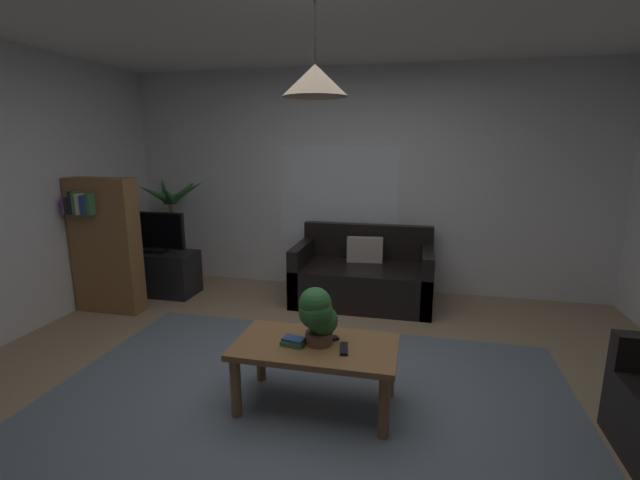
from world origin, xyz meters
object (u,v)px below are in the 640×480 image
Objects in this scene: book_on_table_0 at (293,343)px; couch_under_window at (363,278)px; remote_on_table_1 at (327,340)px; tv at (154,232)px; potted_palm_corner at (174,236)px; book_on_table_1 at (294,339)px; tv_stand at (158,273)px; bookshelf_corner at (105,244)px; pendant_lamp at (315,80)px; remote_on_table_0 at (344,349)px; coffee_table at (316,355)px; potted_plant_on_table at (318,314)px.

couch_under_window is at bearing 84.95° from book_on_table_0.
remote_on_table_1 is 0.21× the size of tv.
remote_on_table_1 is (0.20, 0.11, -0.00)m from book_on_table_0.
book_on_table_1 is at bearing -45.82° from potted_palm_corner.
potted_palm_corner is at bearing 93.52° from tv.
couch_under_window is 2.40m from tv_stand.
remote_on_table_1 is at bearing -89.56° from couch_under_window.
couch_under_window is at bearing 18.62° from bookshelf_corner.
tv_stand is at bearing 142.28° from pendant_lamp.
remote_on_table_0 and remote_on_table_1 have the same top height.
potted_palm_corner reaches higher than remote_on_table_0.
tv is (-2.34, 1.78, 0.37)m from coffee_table.
couch_under_window is at bearing -36.16° from remote_on_table_1.
tv is 3.23m from pendant_lamp.
book_on_table_1 is (0.00, 0.00, 0.03)m from book_on_table_0.
potted_palm_corner is at bearing -51.49° from remote_on_table_0.
potted_plant_on_table is (-0.03, -2.06, 0.38)m from couch_under_window.
remote_on_table_1 is (0.20, 0.10, -0.03)m from book_on_table_1.
potted_plant_on_table reaches higher than coffee_table.
tv is 0.54× the size of bookshelf_corner.
pendant_lamp is (0.14, 0.05, 1.63)m from book_on_table_0.
tv is at bearing -173.20° from couch_under_window.
tv is at bearing -86.48° from potted_palm_corner.
book_on_table_0 is 0.20× the size of tv.
tv is (0.00, -0.02, 0.49)m from tv_stand.
tv_stand is at bearing -173.71° from couch_under_window.
book_on_table_1 is 0.33m from remote_on_table_0.
coffee_table is at bearing -25.53° from bookshelf_corner.
pendant_lamp reaches higher than coffee_table.
coffee_table is 6.67× the size of remote_on_table_0.
tv is 0.48m from potted_palm_corner.
remote_on_table_1 is 0.27× the size of pendant_lamp.
pendant_lamp reaches higher than tv.
tv_stand is at bearing -45.83° from remote_on_table_0.
remote_on_table_1 is (0.06, 0.06, 0.09)m from coffee_table.
bookshelf_corner is (-2.57, -0.86, 0.44)m from couch_under_window.
pendant_lamp reaches higher than potted_plant_on_table.
remote_on_table_0 is at bearing -24.72° from bookshelf_corner.
tv is at bearing 17.65° from remote_on_table_1.
coffee_table is at bearing 0.00° from pendant_lamp.
potted_palm_corner is at bearing 81.45° from bookshelf_corner.
tv_stand is 3.48m from pendant_lamp.
remote_on_table_0 is (0.34, -0.00, -0.00)m from book_on_table_0.
pendant_lamp reaches higher than book_on_table_0.
bookshelf_corner reaches higher than remote_on_table_0.
book_on_table_0 is at bearing -161.78° from pendant_lamp.
pendant_lamp is (0.00, 0.00, 1.72)m from coffee_table.
bookshelf_corner reaches higher than tv.
couch_under_window is at bearing -4.23° from potted_palm_corner.
remote_on_table_1 is 2.97m from tv.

